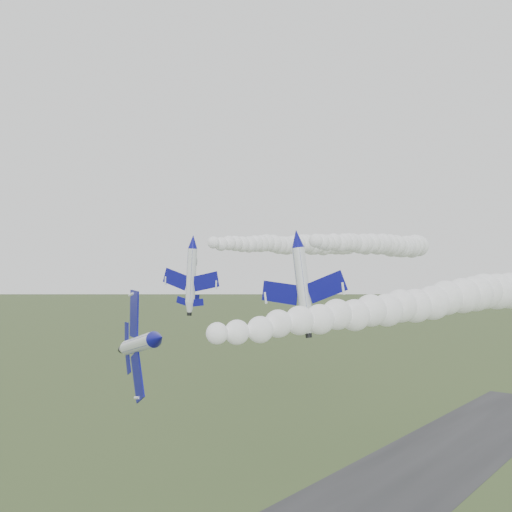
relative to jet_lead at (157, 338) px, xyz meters
The scene contains 6 objects.
jet_lead is the anchor object (origin of this frame).
smoke_trail_jet_lead 33.84m from the jet_lead, 67.31° to the left, with size 4.87×62.35×4.87m, color white, non-canonical shape.
jet_pair_left 36.52m from the jet_lead, 131.06° to the left, with size 9.52×11.29×2.81m.
smoke_trail_jet_pair_left 66.37m from the jet_lead, 115.84° to the left, with size 4.60×60.23×4.60m, color white, non-canonical shape.
jet_pair_right 29.14m from the jet_lead, 102.23° to the left, with size 10.98×13.04×3.34m.
smoke_trail_jet_pair_right 63.05m from the jet_lead, 101.10° to the left, with size 4.52×62.16×4.52m, color white, non-canonical shape.
Camera 1 is at (45.98, -32.46, 38.60)m, focal length 40.00 mm.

